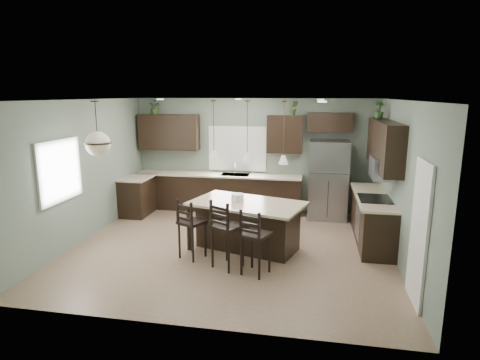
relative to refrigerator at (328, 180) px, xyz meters
name	(u,v)px	position (x,y,z in m)	size (l,w,h in m)	color
ground	(231,247)	(-1.86, -2.27, -0.93)	(6.00, 6.00, 0.00)	#9E8466
pantry_door	(419,234)	(1.11, -3.82, 0.09)	(0.04, 0.82, 2.04)	white
window_back	(237,149)	(-2.26, 0.46, 0.62)	(1.35, 0.02, 1.00)	white
window_left	(59,171)	(-4.85, -3.07, 0.62)	(0.02, 1.10, 1.00)	white
left_return_cabs	(137,197)	(-4.56, -0.57, -0.48)	(0.60, 0.90, 0.90)	black
left_return_countertop	(137,178)	(-4.54, -0.57, -0.01)	(0.66, 0.96, 0.04)	beige
back_lower_cabs	(218,193)	(-2.71, 0.18, -0.48)	(4.20, 0.60, 0.90)	black
back_countertop	(218,175)	(-2.71, 0.16, -0.01)	(4.20, 0.66, 0.04)	beige
sink_inset	(235,175)	(-2.26, 0.16, 0.01)	(0.70, 0.45, 0.01)	gray
faucet	(235,169)	(-2.26, 0.13, 0.16)	(0.02, 0.02, 0.28)	silver
back_upper_left	(169,132)	(-4.01, 0.31, 1.02)	(1.55, 0.34, 0.90)	black
back_upper_right	(285,134)	(-1.06, 0.31, 1.02)	(0.85, 0.34, 0.90)	black
fridge_header	(330,122)	(-0.01, 0.31, 1.32)	(1.05, 0.34, 0.45)	black
right_lower_cabs	(372,219)	(0.84, -1.40, -0.48)	(0.60, 2.35, 0.90)	black
right_countertop	(372,196)	(0.82, -1.40, -0.01)	(0.66, 2.35, 0.04)	beige
cooktop	(374,199)	(0.82, -1.67, 0.02)	(0.58, 0.75, 0.02)	black
wall_oven_front	(357,222)	(0.53, -1.67, -0.48)	(0.01, 0.72, 0.60)	gray
right_upper_cabs	(384,145)	(0.97, -1.40, 1.02)	(0.34, 2.35, 0.90)	black
microwave	(382,168)	(0.92, -1.67, 0.62)	(0.40, 0.75, 0.40)	gray
refrigerator	(328,180)	(0.00, 0.00, 0.00)	(0.90, 0.74, 1.85)	gray
kitchen_island	(247,226)	(-1.55, -2.32, -0.46)	(2.06, 1.17, 0.92)	black
serving_dish	(237,198)	(-1.74, -2.26, 0.07)	(0.24, 0.24, 0.14)	white
bar_stool_left	(192,229)	(-2.44, -2.89, -0.38)	(0.41, 0.41, 1.10)	black
bar_stool_center	(228,234)	(-1.73, -3.17, -0.32)	(0.45, 0.45, 1.20)	black
bar_stool_right	(256,242)	(-1.23, -3.35, -0.36)	(0.42, 0.42, 1.12)	black
pendant_left	(214,130)	(-2.22, -2.12, 1.32)	(0.17, 0.17, 1.10)	white
pendant_center	(247,131)	(-1.55, -2.32, 1.32)	(0.17, 0.17, 1.10)	white
pendant_right	(284,133)	(-0.87, -2.52, 1.32)	(0.17, 0.17, 1.10)	silver
chandelier	(97,129)	(-4.06, -3.05, 1.39)	(0.48, 0.48, 0.97)	beige
plant_back_left	(156,107)	(-4.33, 0.28, 1.65)	(0.32, 0.28, 0.36)	#395726
plant_back_right	(294,108)	(-0.86, 0.28, 1.65)	(0.19, 0.15, 0.35)	#375625
plant_right_wall	(379,110)	(0.94, -0.66, 1.65)	(0.20, 0.20, 0.36)	#2A4A20
room_shell	(231,161)	(-1.86, -2.27, 0.77)	(6.00, 6.00, 6.00)	slate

